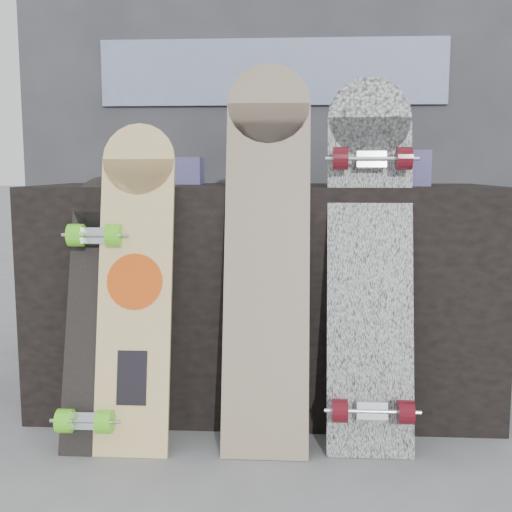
# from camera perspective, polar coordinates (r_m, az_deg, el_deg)

# --- Properties ---
(ground) EXTENTS (60.00, 60.00, 0.00)m
(ground) POSITION_cam_1_polar(r_m,az_deg,el_deg) (2.00, -0.00, -17.69)
(ground) COLOR slate
(ground) RESTS_ON ground
(vendor_table) EXTENTS (1.60, 0.60, 0.80)m
(vendor_table) POSITION_cam_1_polar(r_m,az_deg,el_deg) (2.35, 0.75, -3.49)
(vendor_table) COLOR black
(vendor_table) RESTS_ON ground
(booth) EXTENTS (2.40, 0.22, 2.20)m
(booth) POSITION_cam_1_polar(r_m,az_deg,el_deg) (3.16, 1.55, 12.19)
(booth) COLOR #323237
(booth) RESTS_ON ground
(merch_box_purple) EXTENTS (0.18, 0.12, 0.10)m
(merch_box_purple) POSITION_cam_1_polar(r_m,az_deg,el_deg) (2.45, -6.91, 7.52)
(merch_box_purple) COLOR navy
(merch_box_purple) RESTS_ON vendor_table
(merch_box_small) EXTENTS (0.14, 0.14, 0.12)m
(merch_box_small) POSITION_cam_1_polar(r_m,az_deg,el_deg) (2.27, 13.24, 7.61)
(merch_box_small) COLOR navy
(merch_box_small) RESTS_ON vendor_table
(merch_box_flat) EXTENTS (0.22, 0.10, 0.06)m
(merch_box_flat) POSITION_cam_1_polar(r_m,az_deg,el_deg) (2.50, 0.72, 7.12)
(merch_box_flat) COLOR #D1B78C
(merch_box_flat) RESTS_ON vendor_table
(longboard_geisha) EXTENTS (0.23, 0.24, 1.00)m
(longboard_geisha) POSITION_cam_1_polar(r_m,az_deg,el_deg) (2.00, -10.67, -1.85)
(longboard_geisha) COLOR beige
(longboard_geisha) RESTS_ON ground
(longboard_celtic) EXTENTS (0.26, 0.31, 1.19)m
(longboard_celtic) POSITION_cam_1_polar(r_m,az_deg,el_deg) (1.98, 1.00, 1.25)
(longboard_celtic) COLOR beige
(longboard_celtic) RESTS_ON ground
(longboard_cascadia) EXTENTS (0.26, 0.33, 1.15)m
(longboard_cascadia) POSITION_cam_1_polar(r_m,az_deg,el_deg) (1.99, 10.11, 0.06)
(longboard_cascadia) COLOR silver
(longboard_cascadia) RESTS_ON ground
(skateboard_dark) EXTENTS (0.19, 0.31, 0.84)m
(skateboard_dark) POSITION_cam_1_polar(r_m,az_deg,el_deg) (2.04, -14.08, -4.67)
(skateboard_dark) COLOR black
(skateboard_dark) RESTS_ON ground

